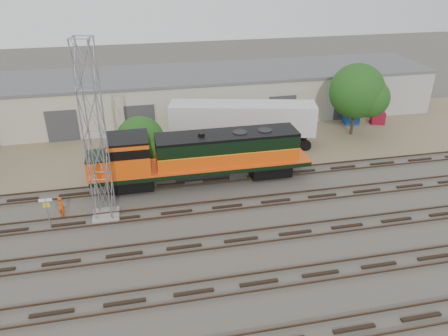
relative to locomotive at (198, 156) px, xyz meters
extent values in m
plane|color=#47423A|center=(1.56, -6.00, -2.56)|extent=(140.00, 140.00, 0.00)
cube|color=#726047|center=(1.56, 9.00, -2.55)|extent=(80.00, 16.00, 0.02)
cube|color=#4C3828|center=(1.56, -17.25, -2.35)|extent=(80.00, 0.08, 0.14)
cube|color=black|center=(1.56, -13.50, -2.49)|extent=(80.00, 2.40, 0.14)
cube|color=#4C3828|center=(1.56, -14.25, -2.35)|extent=(80.00, 0.08, 0.14)
cube|color=#4C3828|center=(1.56, -12.75, -2.35)|extent=(80.00, 0.08, 0.14)
cube|color=black|center=(1.56, -9.00, -2.49)|extent=(80.00, 2.40, 0.14)
cube|color=#4C3828|center=(1.56, -9.75, -2.35)|extent=(80.00, 0.08, 0.14)
cube|color=#4C3828|center=(1.56, -8.25, -2.35)|extent=(80.00, 0.08, 0.14)
cube|color=black|center=(1.56, -4.50, -2.49)|extent=(80.00, 2.40, 0.14)
cube|color=#4C3828|center=(1.56, -5.25, -2.35)|extent=(80.00, 0.08, 0.14)
cube|color=#4C3828|center=(1.56, -3.75, -2.35)|extent=(80.00, 0.08, 0.14)
cube|color=black|center=(1.56, 0.00, -2.49)|extent=(80.00, 2.40, 0.14)
cube|color=#4C3828|center=(1.56, -0.75, -2.35)|extent=(80.00, 0.08, 0.14)
cube|color=#4C3828|center=(1.56, 0.75, -2.35)|extent=(80.00, 0.08, 0.14)
cube|color=beige|center=(1.56, 17.00, -0.06)|extent=(58.00, 10.00, 5.00)
cube|color=#59595B|center=(1.56, 17.00, 2.59)|extent=(58.40, 10.40, 0.30)
cube|color=#999993|center=(23.56, 11.95, -0.06)|extent=(14.00, 0.10, 5.00)
cube|color=#333335|center=(-12.44, 11.94, -0.86)|extent=(3.20, 0.12, 3.40)
cube|color=#333335|center=(-4.44, 11.94, -0.86)|extent=(3.20, 0.12, 3.40)
cube|color=#333335|center=(3.56, 11.94, -0.86)|extent=(3.20, 0.12, 3.40)
cube|color=#333335|center=(11.56, 11.94, -0.86)|extent=(3.20, 0.12, 3.40)
cube|color=#333335|center=(19.56, 11.94, -0.86)|extent=(3.20, 0.12, 3.40)
cube|color=black|center=(-5.70, 0.00, -1.73)|extent=(3.51, 2.63, 1.10)
cube|color=black|center=(6.36, 0.00, -1.73)|extent=(3.51, 2.63, 1.10)
cube|color=black|center=(0.33, 0.00, -0.99)|extent=(18.63, 3.29, 0.38)
cylinder|color=black|center=(0.33, 0.00, -1.68)|extent=(4.60, 1.21, 1.21)
cube|color=#EC4B0B|center=(2.52, 0.00, -0.14)|extent=(12.06, 2.85, 1.32)
cube|color=black|center=(2.52, 0.00, 1.06)|extent=(12.06, 2.85, 1.10)
cube|color=black|center=(2.52, 0.00, 1.72)|extent=(12.06, 2.85, 0.22)
cube|color=#EC4B0B|center=(-5.70, 0.00, 0.62)|extent=(3.29, 3.29, 2.85)
cube|color=black|center=(-5.70, 0.00, 2.14)|extent=(3.29, 3.29, 0.18)
cube|color=#EC4B0B|center=(-8.22, 0.00, -0.03)|extent=(1.75, 2.63, 1.53)
cube|color=gray|center=(-7.75, -3.85, -2.46)|extent=(1.96, 1.96, 0.20)
cylinder|color=gray|center=(-8.35, -3.25, 4.19)|extent=(0.10, 0.10, 13.09)
cylinder|color=gray|center=(-7.15, -3.25, 4.19)|extent=(0.10, 0.10, 13.09)
cylinder|color=gray|center=(-8.35, -4.45, 4.19)|extent=(0.10, 0.10, 13.09)
cylinder|color=gray|center=(-7.15, -4.45, 4.19)|extent=(0.10, 0.10, 13.09)
cylinder|color=gray|center=(-11.76, -4.19, -1.43)|extent=(0.07, 0.07, 2.27)
cube|color=white|center=(-11.76, -4.19, -0.45)|extent=(0.93, 0.06, 0.23)
cube|color=yellow|center=(-11.76, -4.19, -0.86)|extent=(0.46, 0.05, 0.36)
imported|color=#D04B0B|center=(-10.97, -3.22, -1.70)|extent=(0.74, 0.72, 1.72)
cube|color=silver|center=(5.64, 7.10, 0.41)|extent=(14.83, 6.17, 3.02)
cube|color=black|center=(11.20, 5.79, -2.00)|extent=(3.26, 3.34, 1.12)
cube|color=black|center=(-0.07, 7.29, -1.83)|extent=(0.17, 0.17, 1.46)
cube|color=black|center=(0.45, 9.47, -1.83)|extent=(0.17, 0.17, 1.46)
cube|color=navy|center=(19.49, 10.43, -1.81)|extent=(1.76, 1.68, 1.50)
cube|color=maroon|center=(22.59, 9.94, -1.86)|extent=(1.87, 1.81, 1.40)
cylinder|color=#382619|center=(-4.65, 5.72, -2.35)|extent=(0.31, 0.31, 0.42)
sphere|color=#154A16|center=(-4.65, 5.72, -0.54)|extent=(4.59, 4.59, 4.59)
sphere|color=#154A16|center=(-3.73, 5.03, -1.00)|extent=(3.21, 3.21, 3.21)
cylinder|color=#382619|center=(18.05, 7.43, -1.12)|extent=(0.33, 0.33, 2.88)
sphere|color=#154A16|center=(18.05, 7.43, 2.33)|extent=(5.75, 5.75, 5.75)
sphere|color=#154A16|center=(19.20, 6.56, 1.76)|extent=(4.03, 4.03, 4.03)
camera|label=1|loc=(-4.78, -33.14, 15.69)|focal=35.00mm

